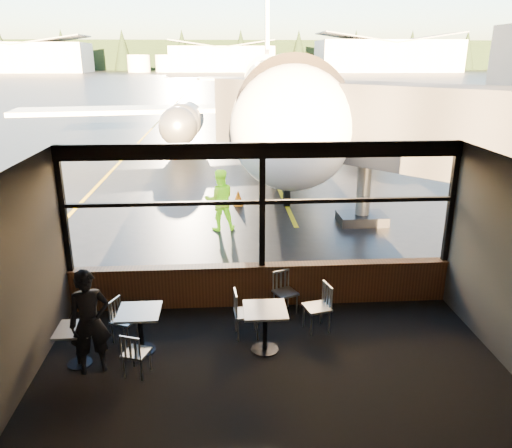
{
  "coord_description": "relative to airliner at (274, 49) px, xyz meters",
  "views": [
    {
      "loc": [
        -0.79,
        -9.66,
        5.07
      ],
      "look_at": [
        -0.06,
        1.0,
        1.5
      ],
      "focal_mm": 35.0,
      "sensor_mm": 36.0,
      "label": 1
    }
  ],
  "objects": [
    {
      "name": "wall_back",
      "position": [
        -2.26,
        -25.62,
        -3.78
      ],
      "size": [
        8.0,
        0.04,
        3.5
      ],
      "primitive_type": "cube",
      "color": "#453F37",
      "rests_on": "ground"
    },
    {
      "name": "jet_bridge",
      "position": [
        1.34,
        -14.12,
        -3.14
      ],
      "size": [
        8.98,
        10.97,
        4.79
      ],
      "primitive_type": null,
      "color": "#2F2F32",
      "rests_on": "ground_plane"
    },
    {
      "name": "passenger",
      "position": [
        -5.29,
        -21.8,
        -4.62
      ],
      "size": [
        0.78,
        0.63,
        1.83
      ],
      "primitive_type": "imported",
      "rotation": [
        0.0,
        0.0,
        0.33
      ],
      "color": "black",
      "rests_on": "carpet_floor"
    },
    {
      "name": "ground_plane",
      "position": [
        -2.26,
        100.38,
        -5.53
      ],
      "size": [
        520.0,
        520.0,
        0.0
      ],
      "primitive_type": "plane",
      "color": "black",
      "rests_on": "ground"
    },
    {
      "name": "fuel_tank_a",
      "position": [
        -32.26,
        162.38,
        -2.53
      ],
      "size": [
        8.0,
        8.0,
        6.0
      ],
      "primitive_type": "cylinder",
      "color": "silver",
      "rests_on": "ground_plane"
    },
    {
      "name": "fuel_tank_c",
      "position": [
        -12.26,
        162.38,
        -2.53
      ],
      "size": [
        8.0,
        8.0,
        6.0
      ],
      "primitive_type": "cylinder",
      "color": "silver",
      "rests_on": "ground_plane"
    },
    {
      "name": "window_transom",
      "position": [
        -2.26,
        -19.62,
        -3.23
      ],
      "size": [
        8.0,
        0.1,
        0.08
      ],
      "primitive_type": "cube",
      "color": "black",
      "rests_on": "ground"
    },
    {
      "name": "wall_left",
      "position": [
        -6.26,
        -22.62,
        -3.78
      ],
      "size": [
        0.04,
        6.0,
        3.5
      ],
      "primitive_type": "cube",
      "color": "#453F37",
      "rests_on": "ground"
    },
    {
      "name": "window_header",
      "position": [
        -2.26,
        -19.62,
        -2.18
      ],
      "size": [
        8.0,
        0.18,
        0.3
      ],
      "primitive_type": "cube",
      "color": "black",
      "rests_on": "ground"
    },
    {
      "name": "chair_mid_w",
      "position": [
        -4.93,
        -20.9,
        -5.11
      ],
      "size": [
        0.61,
        0.61,
        0.85
      ],
      "primitive_type": null,
      "rotation": [
        0.0,
        0.0,
        -1.97
      ],
      "color": "beige",
      "rests_on": "carpet_floor"
    },
    {
      "name": "ground_crew",
      "position": [
        -3.15,
        -14.57,
        -4.59
      ],
      "size": [
        1.02,
        0.85,
        1.89
      ],
      "primitive_type": "imported",
      "rotation": [
        0.0,
        0.0,
        3.29
      ],
      "color": "#BFF219",
      "rests_on": "ground_plane"
    },
    {
      "name": "cafe_table_near",
      "position": [
        -2.35,
        -21.4,
        -5.11
      ],
      "size": [
        0.76,
        0.76,
        0.84
      ],
      "primitive_type": null,
      "color": "#9D9690",
      "rests_on": "carpet_floor"
    },
    {
      "name": "chair_mid_s",
      "position": [
        -4.54,
        -21.98,
        -5.12
      ],
      "size": [
        0.58,
        0.58,
        0.83
      ],
      "primitive_type": null,
      "rotation": [
        0.0,
        0.0,
        -0.34
      ],
      "color": "#B7B1A5",
      "rests_on": "carpet_floor"
    },
    {
      "name": "mullion_right",
      "position": [
        1.69,
        -19.62,
        -3.33
      ],
      "size": [
        0.12,
        0.12,
        2.6
      ],
      "primitive_type": "cube",
      "color": "black",
      "rests_on": "ground"
    },
    {
      "name": "treeline",
      "position": [
        -2.26,
        190.38,
        0.47
      ],
      "size": [
        360.0,
        3.0,
        12.0
      ],
      "primitive_type": "cube",
      "color": "black",
      "rests_on": "ground_plane"
    },
    {
      "name": "window_sill",
      "position": [
        -2.26,
        -19.62,
        -5.08
      ],
      "size": [
        8.0,
        0.28,
        0.9
      ],
      "primitive_type": "cube",
      "color": "#58311A",
      "rests_on": "ground"
    },
    {
      "name": "cafe_table_mid",
      "position": [
        -4.58,
        -21.28,
        -5.12
      ],
      "size": [
        0.74,
        0.74,
        0.82
      ],
      "primitive_type": null,
      "color": "gray",
      "rests_on": "carpet_floor"
    },
    {
      "name": "mullion_centre",
      "position": [
        -2.26,
        -19.62,
        -3.33
      ],
      "size": [
        0.12,
        0.12,
        2.6
      ],
      "primitive_type": "cube",
      "color": "black",
      "rests_on": "ground"
    },
    {
      "name": "fuel_tank_b",
      "position": [
        -22.26,
        162.38,
        -2.53
      ],
      "size": [
        8.0,
        8.0,
        6.0
      ],
      "primitive_type": "cylinder",
      "color": "silver",
      "rests_on": "ground_plane"
    },
    {
      "name": "ceiling",
      "position": [
        -2.26,
        -22.62,
        -2.03
      ],
      "size": [
        8.0,
        6.0,
        0.04
      ],
      "primitive_type": "cube",
      "color": "#38332D",
      "rests_on": "ground"
    },
    {
      "name": "chair_near_w",
      "position": [
        -2.65,
        -20.9,
        -5.05
      ],
      "size": [
        0.56,
        0.56,
        0.96
      ],
      "primitive_type": null,
      "rotation": [
        0.0,
        0.0,
        -1.49
      ],
      "color": "#B1ADA0",
      "rests_on": "carpet_floor"
    },
    {
      "name": "cone_nose",
      "position": [
        -2.5,
        -11.95,
        -5.25
      ],
      "size": [
        0.4,
        0.4,
        0.56
      ],
      "primitive_type": "cone",
      "color": "orange",
      "rests_on": "ground_plane"
    },
    {
      "name": "cafe_table_left",
      "position": [
        -5.6,
        -21.62,
        -5.18
      ],
      "size": [
        0.64,
        0.64,
        0.71
      ],
      "primitive_type": null,
      "color": "gray",
      "rests_on": "carpet_floor"
    },
    {
      "name": "airliner",
      "position": [
        0.0,
        0.0,
        0.0
      ],
      "size": [
        32.39,
        38.04,
        11.07
      ],
      "primitive_type": null,
      "rotation": [
        0.0,
        0.0,
        -0.06
      ],
      "color": "white",
      "rests_on": "ground_plane"
    },
    {
      "name": "mullion_left",
      "position": [
        -6.21,
        -19.62,
        -3.33
      ],
      "size": [
        0.12,
        0.12,
        2.6
      ],
      "primitive_type": "cube",
      "color": "black",
      "rests_on": "ground"
    },
    {
      "name": "chair_near_e",
      "position": [
        -1.29,
        -20.77,
        -5.05
      ],
      "size": [
        0.64,
        0.64,
        0.97
      ],
      "primitive_type": null,
      "rotation": [
        0.0,
        0.0,
        1.81
      ],
      "color": "#B3AEA2",
      "rests_on": "carpet_floor"
    },
    {
      "name": "hangar_right",
      "position": [
        57.74,
        158.38,
        0.47
      ],
      "size": [
        50.0,
        20.0,
        12.0
      ],
      "primitive_type": null,
      "color": "silver",
      "rests_on": "ground_plane"
    },
    {
      "name": "hangar_left",
      "position": [
        -72.26,
        160.38,
        -0.03
      ],
      "size": [
        45.0,
        18.0,
        11.0
      ],
      "primitive_type": null,
      "color": "silver",
      "rests_on": "ground_plane"
    },
    {
      "name": "chair_near_n",
      "position": [
        -1.8,
        -20.02,
        -5.08
      ],
      "size": [
        0.64,
        0.64,
        0.9
      ],
      "primitive_type": null,
      "rotation": [
        0.0,
        0.0,
        3.55
      ],
      "color": "beige",
      "rests_on": "carpet_floor"
    },
    {
      "name": "hangar_mid",
      "position": [
        -2.26,
        165.38,
        -0.53
      ],
      "size": [
        38.0,
        15.0,
        10.0
      ],
      "primitive_type": null,
      "color": "silver",
      "rests_on": "ground_plane"
    },
    {
      "name": "carpet_floor",
      "position": [
        -2.26,
        -22.62,
        -5.52
      ],
      "size": [
        8.0,
        6.0,
        0.01
      ],
      "primitive_type": "cube",
      "color": "black",
      "rests_on": "ground"
    },
    {
      "name": "cone_wing",
      "position": [
        -5.82,
        -0.56,
        -5.26
      ],
      "size": [
        0.39,
        0.39,
        0.54
      ],
      "primitive_type": "cone",
      "color": "#FF4608",
      "rests_on": "ground_plane"
    }
  ]
}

